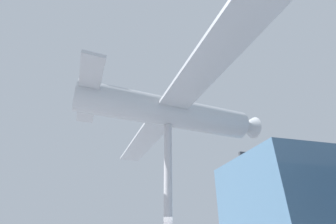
# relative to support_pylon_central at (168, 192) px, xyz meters

# --- Properties ---
(glass_pavilion_left) EXTENTS (11.47, 15.28, 9.32)m
(glass_pavilion_left) POSITION_rel_support_pylon_central_xyz_m (-8.90, 17.00, 0.71)
(glass_pavilion_left) COLOR slate
(glass_pavilion_left) RESTS_ON ground_plane
(support_pylon_central) EXTENTS (0.43, 0.43, 7.32)m
(support_pylon_central) POSITION_rel_support_pylon_central_xyz_m (0.00, 0.00, 0.00)
(support_pylon_central) COLOR #B7B7BC
(support_pylon_central) RESTS_ON ground_plane
(suspended_airplane) EXTENTS (21.04, 12.14, 3.35)m
(suspended_airplane) POSITION_rel_support_pylon_central_xyz_m (-0.02, 0.17, 4.55)
(suspended_airplane) COLOR #B2B7BC
(suspended_airplane) RESTS_ON support_pylon_central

